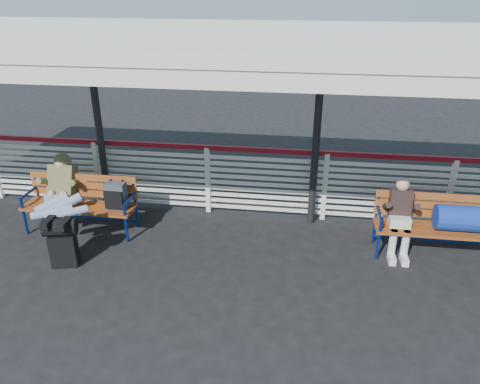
% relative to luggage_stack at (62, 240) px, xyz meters
% --- Properties ---
extents(ground, '(60.00, 60.00, 0.00)m').
position_rel_luggage_stack_xyz_m(ground, '(1.70, 0.07, -0.41)').
color(ground, black).
rests_on(ground, ground).
extents(fence, '(12.08, 0.08, 1.24)m').
position_rel_luggage_stack_xyz_m(fence, '(1.70, 1.97, 0.25)').
color(fence, silver).
rests_on(fence, ground).
extents(canopy, '(12.60, 3.60, 3.16)m').
position_rel_luggage_stack_xyz_m(canopy, '(1.70, 0.93, 2.63)').
color(canopy, silver).
rests_on(canopy, ground).
extents(luggage_stack, '(0.50, 0.35, 0.75)m').
position_rel_luggage_stack_xyz_m(luggage_stack, '(0.00, 0.00, 0.00)').
color(luggage_stack, black).
rests_on(luggage_stack, ground).
extents(bench_left, '(1.80, 0.56, 0.92)m').
position_rel_luggage_stack_xyz_m(bench_left, '(-0.02, 1.03, 0.18)').
color(bench_left, '#92431C').
rests_on(bench_left, ground).
extents(bench_right, '(1.80, 0.56, 0.92)m').
position_rel_luggage_stack_xyz_m(bench_right, '(5.48, 1.05, 0.20)').
color(bench_right, '#92431C').
rests_on(bench_right, ground).
extents(traveler_man, '(0.94, 1.64, 0.77)m').
position_rel_luggage_stack_xyz_m(traveler_man, '(-0.35, 0.69, 0.27)').
color(traveler_man, '#8393B0').
rests_on(traveler_man, ground).
extents(companion_person, '(0.32, 0.66, 1.15)m').
position_rel_luggage_stack_xyz_m(companion_person, '(4.78, 1.05, 0.19)').
color(companion_person, beige).
rests_on(companion_person, ground).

